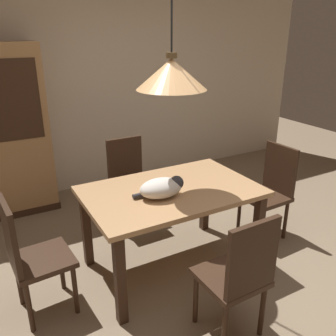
{
  "coord_description": "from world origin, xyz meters",
  "views": [
    {
      "loc": [
        -1.43,
        -1.76,
        1.96
      ],
      "look_at": [
        -0.05,
        0.72,
        0.85
      ],
      "focal_mm": 37.9,
      "sensor_mm": 36.0,
      "label": 1
    }
  ],
  "objects_px": {
    "dining_table": "(171,200)",
    "chair_right_side": "(271,188)",
    "cat_sleeping": "(162,188)",
    "chair_left_side": "(30,254)",
    "chair_far_back": "(129,179)",
    "chair_near_front": "(239,274)",
    "pendant_lamp": "(171,74)"
  },
  "relations": [
    {
      "from": "chair_near_front",
      "to": "pendant_lamp",
      "type": "bearing_deg",
      "value": 90.1
    },
    {
      "from": "chair_right_side",
      "to": "chair_far_back",
      "type": "xyz_separation_m",
      "value": [
        -1.13,
        0.88,
        0.0
      ]
    },
    {
      "from": "chair_right_side",
      "to": "pendant_lamp",
      "type": "height_order",
      "value": "pendant_lamp"
    },
    {
      "from": "pendant_lamp",
      "to": "chair_far_back",
      "type": "bearing_deg",
      "value": 90.07
    },
    {
      "from": "chair_left_side",
      "to": "pendant_lamp",
      "type": "bearing_deg",
      "value": 0.29
    },
    {
      "from": "dining_table",
      "to": "chair_right_side",
      "type": "distance_m",
      "value": 1.14
    },
    {
      "from": "cat_sleeping",
      "to": "dining_table",
      "type": "bearing_deg",
      "value": 34.71
    },
    {
      "from": "dining_table",
      "to": "chair_right_side",
      "type": "xyz_separation_m",
      "value": [
        1.13,
        0.0,
        -0.14
      ]
    },
    {
      "from": "chair_far_back",
      "to": "cat_sleeping",
      "type": "relative_size",
      "value": 2.38
    },
    {
      "from": "chair_left_side",
      "to": "cat_sleeping",
      "type": "height_order",
      "value": "chair_left_side"
    },
    {
      "from": "pendant_lamp",
      "to": "chair_right_side",
      "type": "bearing_deg",
      "value": 0.15
    },
    {
      "from": "chair_left_side",
      "to": "pendant_lamp",
      "type": "distance_m",
      "value": 1.61
    },
    {
      "from": "chair_right_side",
      "to": "dining_table",
      "type": "bearing_deg",
      "value": -179.85
    },
    {
      "from": "cat_sleeping",
      "to": "pendant_lamp",
      "type": "distance_m",
      "value": 0.85
    },
    {
      "from": "chair_near_front",
      "to": "chair_left_side",
      "type": "height_order",
      "value": "same"
    },
    {
      "from": "chair_left_side",
      "to": "chair_far_back",
      "type": "distance_m",
      "value": 1.43
    },
    {
      "from": "chair_right_side",
      "to": "cat_sleeping",
      "type": "distance_m",
      "value": 1.3
    },
    {
      "from": "cat_sleeping",
      "to": "pendant_lamp",
      "type": "height_order",
      "value": "pendant_lamp"
    },
    {
      "from": "dining_table",
      "to": "pendant_lamp",
      "type": "xyz_separation_m",
      "value": [
        -0.0,
        0.0,
        1.01
      ]
    },
    {
      "from": "chair_near_front",
      "to": "chair_left_side",
      "type": "distance_m",
      "value": 1.43
    },
    {
      "from": "chair_near_front",
      "to": "pendant_lamp",
      "type": "distance_m",
      "value": 1.45
    },
    {
      "from": "dining_table",
      "to": "chair_left_side",
      "type": "distance_m",
      "value": 1.14
    },
    {
      "from": "chair_near_front",
      "to": "chair_far_back",
      "type": "bearing_deg",
      "value": 90.09
    },
    {
      "from": "pendant_lamp",
      "to": "chair_near_front",
      "type": "bearing_deg",
      "value": -89.9
    },
    {
      "from": "dining_table",
      "to": "chair_far_back",
      "type": "xyz_separation_m",
      "value": [
        -0.0,
        0.88,
        -0.14
      ]
    },
    {
      "from": "dining_table",
      "to": "chair_far_back",
      "type": "relative_size",
      "value": 1.51
    },
    {
      "from": "dining_table",
      "to": "chair_left_side",
      "type": "height_order",
      "value": "chair_left_side"
    },
    {
      "from": "chair_near_front",
      "to": "pendant_lamp",
      "type": "height_order",
      "value": "pendant_lamp"
    },
    {
      "from": "chair_right_side",
      "to": "chair_left_side",
      "type": "bearing_deg",
      "value": -179.78
    },
    {
      "from": "chair_near_front",
      "to": "chair_far_back",
      "type": "height_order",
      "value": "same"
    },
    {
      "from": "dining_table",
      "to": "chair_near_front",
      "type": "xyz_separation_m",
      "value": [
        0.0,
        -0.88,
        -0.14
      ]
    },
    {
      "from": "chair_left_side",
      "to": "cat_sleeping",
      "type": "bearing_deg",
      "value": -4.76
    }
  ]
}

